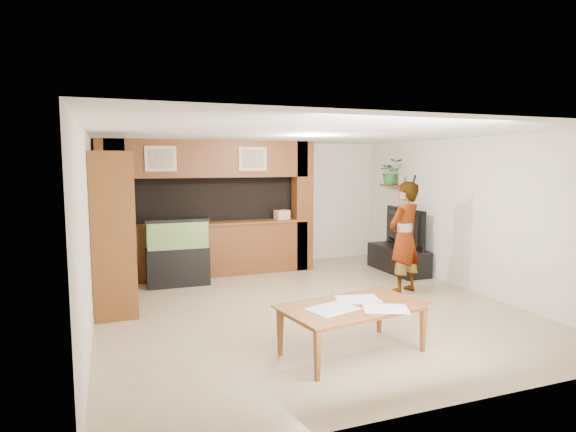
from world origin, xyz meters
name	(u,v)px	position (x,y,z in m)	size (l,w,h in m)	color
floor	(305,306)	(0.00, 0.00, 0.00)	(6.50, 6.50, 0.00)	tan
ceiling	(305,134)	(0.00, 0.00, 2.60)	(6.50, 6.50, 0.00)	white
wall_back	(247,204)	(0.00, 3.25, 1.30)	(6.00, 6.00, 0.00)	beige
wall_left	(89,232)	(-3.00, 0.00, 1.30)	(6.50, 6.50, 0.00)	beige
wall_right	(467,214)	(3.00, 0.00, 1.30)	(6.50, 6.50, 0.00)	beige
partition	(208,208)	(-0.95, 2.64, 1.31)	(4.20, 0.99, 2.60)	brown
wall_clock	(92,182)	(-2.97, 1.00, 1.90)	(0.05, 0.25, 0.25)	black
wall_shelf	(396,186)	(2.85, 1.95, 1.70)	(0.25, 0.90, 0.04)	brown
pantry_cabinet	(113,233)	(-2.70, 0.72, 1.17)	(0.59, 0.96, 2.34)	brown
trash_can	(110,294)	(-2.77, 0.80, 0.26)	(0.28, 0.28, 0.52)	#B2B2B7
aquarium	(178,253)	(-1.63, 1.95, 0.59)	(1.09, 0.41, 1.20)	black
tv_stand	(398,259)	(2.65, 1.51, 0.25)	(0.55, 1.49, 0.50)	black
television	(399,228)	(2.65, 1.51, 0.89)	(1.36, 0.18, 0.78)	black
photo_frame	(401,181)	(2.85, 1.79, 1.81)	(0.03, 0.14, 0.19)	tan
potted_plant	(391,172)	(2.82, 2.11, 1.99)	(0.48, 0.42, 0.54)	#29662B
person	(404,237)	(1.87, 0.17, 0.94)	(0.68, 0.45, 1.87)	#A77C5B
microphone	(414,179)	(1.92, 0.01, 1.91)	(0.03, 0.03, 0.15)	black
dining_table	(354,330)	(-0.18, -1.90, 0.29)	(1.64, 0.92, 0.58)	brown
newspaper_a	(386,309)	(0.09, -2.13, 0.58)	(0.49, 0.35, 0.01)	silver
newspaper_b	(332,309)	(-0.47, -1.94, 0.58)	(0.53, 0.38, 0.01)	silver
newspaper_c	(358,299)	(-0.03, -1.70, 0.58)	(0.50, 0.36, 0.01)	silver
counter_box	(282,215)	(0.51, 2.45, 1.13)	(0.28, 0.19, 0.19)	tan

